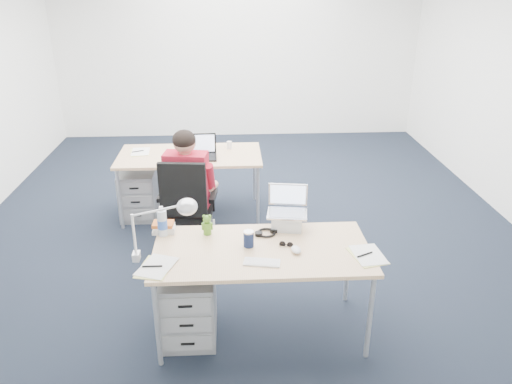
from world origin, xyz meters
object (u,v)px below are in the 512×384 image
seated_person (191,190)px  headphones (266,232)px  wireless_keyboard (262,262)px  sunglasses (286,245)px  silver_laptop (287,209)px  desk_lamp (155,229)px  office_chair (189,229)px  book_stack (164,227)px  cordless_phone (163,226)px  drawer_pedestal_near (189,304)px  can_koozie (249,239)px  water_bottle (162,221)px  bear_figurine (207,224)px  desk_near (262,254)px  far_cup (229,145)px  computer_mouse (296,250)px  desk_far (190,158)px  drawer_pedestal_far (139,193)px  dark_laptop (199,147)px

seated_person → headphones: bearing=-50.6°
wireless_keyboard → sunglasses: sunglasses is taller
silver_laptop → desk_lamp: 1.07m
office_chair → headphones: (0.68, -0.94, 0.45)m
book_stack → cordless_phone: 0.06m
drawer_pedestal_near → headphones: (0.61, 0.25, 0.47)m
can_koozie → book_stack: (-0.66, 0.27, -0.02)m
water_bottle → bear_figurine: size_ratio=1.44×
silver_laptop → desk_lamp: size_ratio=0.68×
drawer_pedestal_near → office_chair: bearing=93.8°
desk_near → far_cup: (-0.22, 2.33, 0.09)m
book_stack → desk_lamp: desk_lamp is taller
headphones → desk_lamp: size_ratio=0.39×
wireless_keyboard → headphones: (0.06, 0.43, 0.01)m
desk_near → book_stack: 0.82m
can_koozie → bear_figurine: (-0.31, 0.21, 0.02)m
computer_mouse → can_koozie: (-0.34, 0.10, 0.04)m
can_koozie → desk_lamp: 0.70m
bear_figurine → far_cup: size_ratio=1.98×
drawer_pedestal_near → sunglasses: sunglasses is taller
desk_near → desk_far: (-0.67, 2.15, 0.00)m
computer_mouse → water_bottle: 1.05m
office_chair → far_cup: office_chair is taller
bear_figurine → far_cup: (0.18, 2.08, -0.04)m
drawer_pedestal_near → book_stack: book_stack is taller
drawer_pedestal_near → far_cup: (0.33, 2.36, 0.50)m
office_chair → wireless_keyboard: 1.56m
computer_mouse → can_koozie: bearing=154.4°
desk_far → drawer_pedestal_far: (-0.60, -0.02, -0.41)m
bear_figurine → far_cup: bear_figurine is taller
office_chair → far_cup: 1.32m
can_koozie → bear_figurine: 0.38m
seated_person → bear_figurine: seated_person is taller
wireless_keyboard → desk_far: bearing=116.2°
headphones → seated_person: bearing=99.2°
desk_far → seated_person: (0.06, -0.80, -0.04)m
wireless_keyboard → far_cup: (-0.21, 2.53, 0.04)m
far_cup → bear_figurine: bearing=-95.0°
silver_laptop → desk_lamp: desk_lamp is taller
dark_laptop → drawer_pedestal_far: bearing=169.1°
can_koozie → seated_person: bearing=111.7°
wireless_keyboard → computer_mouse: computer_mouse is taller
seated_person → silver_laptop: bearing=-41.9°
wireless_keyboard → headphones: 0.43m
desk_near → bear_figurine: bear_figurine is taller
can_koozie → book_stack: can_koozie is taller
far_cup → computer_mouse: bearing=-78.9°
cordless_phone → office_chair: bearing=58.5°
office_chair → book_stack: (-0.12, -0.86, 0.47)m
bear_figurine → wireless_keyboard: bearing=-41.0°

